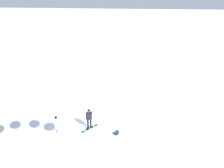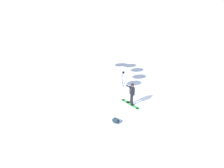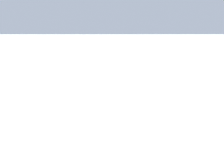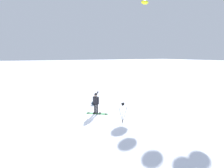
# 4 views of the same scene
# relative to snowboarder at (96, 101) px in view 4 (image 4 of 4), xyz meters

# --- Properties ---
(ground_plane) EXTENTS (300.00, 300.00, 0.00)m
(ground_plane) POSITION_rel_snowboarder_xyz_m (-0.43, 0.09, -1.00)
(ground_plane) COLOR white
(snowboarder) EXTENTS (0.66, 0.59, 1.68)m
(snowboarder) POSITION_rel_snowboarder_xyz_m (0.00, 0.00, 0.00)
(snowboarder) COLOR black
(snowboarder) RESTS_ON ground_plane
(snowboard) EXTENTS (1.13, 1.48, 0.10)m
(snowboard) POSITION_rel_snowboarder_xyz_m (0.02, -0.08, -0.98)
(snowboard) COLOR #3F994C
(snowboard) RESTS_ON ground_plane
(gear_bag_large) EXTENTS (0.47, 0.57, 0.29)m
(gear_bag_large) POSITION_rel_snowboarder_xyz_m (2.24, -0.60, -0.85)
(gear_bag_large) COLOR #192833
(gear_bag_large) RESTS_ON ground_plane
(camera_tripod) EXTENTS (0.65, 0.51, 1.38)m
(camera_tripod) POSITION_rel_snowboarder_xyz_m (-2.29, -1.02, -0.02)
(camera_tripod) COLOR #262628
(camera_tripod) RESTS_ON ground_plane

